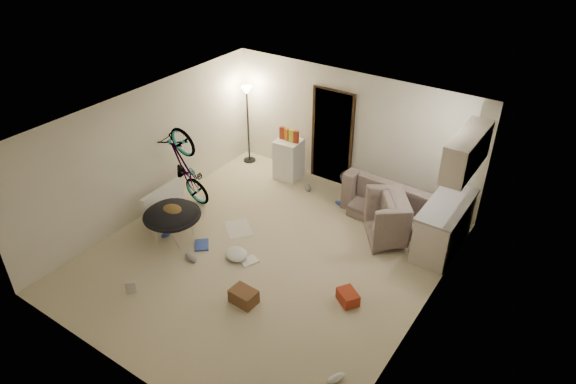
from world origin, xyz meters
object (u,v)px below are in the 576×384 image
Objects in this scene: armchair at (404,223)px; saucer_chair at (173,220)px; floor_lamp at (247,108)px; mini_fridge at (289,159)px; juicer at (240,288)px; kitchen_counter at (444,226)px; tv_box at (165,204)px; drink_case_a at (244,296)px; bicycle at (187,183)px; sofa at (396,203)px; drink_case_b at (348,297)px.

saucer_chair reaches higher than armchair.
floor_lamp is 1.82× the size of armchair.
mini_fridge is 4.05× the size of juicer.
floor_lamp reaches higher than mini_fridge.
saucer_chair is at bearing -101.51° from mini_fridge.
floor_lamp reaches higher than kitchen_counter.
armchair is 4.51m from tv_box.
armchair reaches higher than drink_case_a.
bicycle is 1.22m from saucer_chair.
sofa is at bearing 77.99° from drink_case_a.
sofa is 0.72m from armchair.
drink_case_a is at bearing -116.57° from bicycle.
kitchen_counter reaches higher than sofa.
mini_fridge is at bearing -4.89° from floor_lamp.
drink_case_b is (2.96, -2.73, -0.34)m from mini_fridge.
bicycle is at bearing -155.99° from drink_case_b.
tv_box is 4.54× the size of juicer.
drink_case_b is (-0.70, -2.18, -0.34)m from kitchen_counter.
armchair is at bearing -67.31° from bicycle.
floor_lamp is 1.00× the size of bicycle.
drink_case_a is at bearing -15.62° from saucer_chair.
floor_lamp is at bearing 7.16° from bicycle.
floor_lamp is 4.34m from armchair.
drink_case_b is at bearing 37.52° from drink_case_a.
juicer is (-1.56, -2.81, -0.23)m from armchair.
sofa is at bearing 31.91° from tv_box.
drink_case_b is at bearing 5.75° from saucer_chair.
saucer_chair reaches higher than tv_box.
drink_case_b is (4.13, -2.83, -1.21)m from floor_lamp.
drink_case_a is 0.24m from juicer.
bicycle reaches higher than armchair.
drink_case_b is at bearing 143.17° from armchair.
saucer_chair is at bearing -35.85° from tv_box.
sofa is 2.28× the size of mini_fridge.
saucer_chair is 2.52× the size of drink_case_a.
floor_lamp is 2.29m from bicycle.
drink_case_b is (4.03, -0.70, -0.37)m from bicycle.
kitchen_counter is 3.70m from mini_fridge.
bicycle is (-3.65, -1.93, 0.18)m from sofa.
kitchen_counter is 3.72m from juicer.
mini_fridge is at bearing -23.37° from bicycle.
mini_fridge is at bearing 171.19° from drink_case_b.
tv_box is 4.03m from drink_case_b.
sofa is 2.02× the size of armchair.
kitchen_counter is at bearing -114.12° from armchair.
floor_lamp is 4.81m from drink_case_a.
juicer is at bearing -127.13° from kitchen_counter.
drink_case_b is at bearing -107.93° from kitchen_counter.
mini_fridge is 4.04m from drink_case_b.
floor_lamp reaches higher than drink_case_b.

